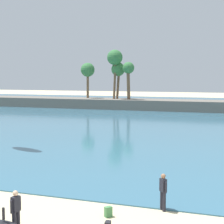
% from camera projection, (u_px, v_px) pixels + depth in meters
% --- Properties ---
extents(sea, '(220.00, 87.72, 0.06)m').
position_uv_depth(sea, '(189.00, 113.00, 59.13)').
color(sea, '#386B84').
rests_on(sea, ground).
extents(palm_headland, '(84.60, 6.00, 11.26)m').
position_uv_depth(palm_headland, '(193.00, 99.00, 62.57)').
color(palm_headland, slate).
rests_on(palm_headland, ground).
extents(person_rigging_by_gear, '(0.25, 0.54, 1.67)m').
position_uv_depth(person_rigging_by_gear, '(16.00, 210.00, 13.93)').
color(person_rigging_by_gear, '#23232D').
rests_on(person_rigging_by_gear, ground).
extents(person_at_waterline, '(0.39, 0.44, 1.67)m').
position_uv_depth(person_at_waterline, '(163.00, 191.00, 16.31)').
color(person_at_waterline, '#23232D').
rests_on(person_at_waterline, ground).
extents(backpack_spare, '(0.37, 0.37, 0.44)m').
position_uv_depth(backpack_spare, '(108.00, 212.00, 15.65)').
color(backpack_spare, '#47844C').
rests_on(backpack_spare, ground).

